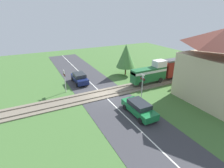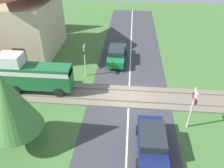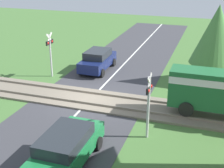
# 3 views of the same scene
# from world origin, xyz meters

# --- Properties ---
(ground_plane) EXTENTS (60.00, 60.00, 0.00)m
(ground_plane) POSITION_xyz_m (0.00, 0.00, 0.00)
(ground_plane) COLOR #426B33
(road_surface) EXTENTS (48.00, 6.40, 0.02)m
(road_surface) POSITION_xyz_m (0.00, 0.00, 0.01)
(road_surface) COLOR #38383D
(road_surface) RESTS_ON ground_plane
(track_bed) EXTENTS (2.80, 48.00, 0.24)m
(track_bed) POSITION_xyz_m (0.00, 0.00, 0.07)
(track_bed) COLOR #756B5B
(track_bed) RESTS_ON ground_plane
(car_near_crossing) EXTENTS (3.94, 1.80, 1.52)m
(car_near_crossing) POSITION_xyz_m (-5.11, -1.44, 0.80)
(car_near_crossing) COLOR #141E4C
(car_near_crossing) RESTS_ON ground_plane
(car_far_side) EXTENTS (4.44, 1.84, 1.45)m
(car_far_side) POSITION_xyz_m (6.00, 1.44, 0.77)
(car_far_side) COLOR #197038
(car_far_side) RESTS_ON ground_plane
(crossing_signal_west_approach) EXTENTS (0.90, 0.18, 3.09)m
(crossing_signal_west_approach) POSITION_xyz_m (-2.90, -4.04, 1.98)
(crossing_signal_west_approach) COLOR #B7B7B7
(crossing_signal_west_approach) RESTS_ON ground_plane
(crossing_signal_east_approach) EXTENTS (0.90, 0.18, 3.09)m
(crossing_signal_east_approach) POSITION_xyz_m (2.90, 4.04, 1.98)
(crossing_signal_east_approach) COLOR #B7B7B7
(crossing_signal_east_approach) RESTS_ON ground_plane
(station_building) EXTENTS (8.21, 5.19, 8.42)m
(station_building) POSITION_xyz_m (7.53, 10.49, 4.12)
(station_building) COLOR #C6B793
(station_building) RESTS_ON ground_plane
(pedestrian_by_station) EXTENTS (0.38, 0.38, 1.53)m
(pedestrian_by_station) POSITION_xyz_m (2.70, 9.90, 0.70)
(pedestrian_by_station) COLOR #B2282D
(pedestrian_by_station) RESTS_ON ground_plane
(tree_by_station) EXTENTS (3.58, 3.58, 6.08)m
(tree_by_station) POSITION_xyz_m (13.84, 11.15, 3.93)
(tree_by_station) COLOR brown
(tree_by_station) RESTS_ON ground_plane
(tree_roadside_hedge) EXTENTS (3.13, 3.13, 5.11)m
(tree_roadside_hedge) POSITION_xyz_m (-5.22, 6.57, 3.23)
(tree_roadside_hedge) COLOR brown
(tree_roadside_hedge) RESTS_ON ground_plane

